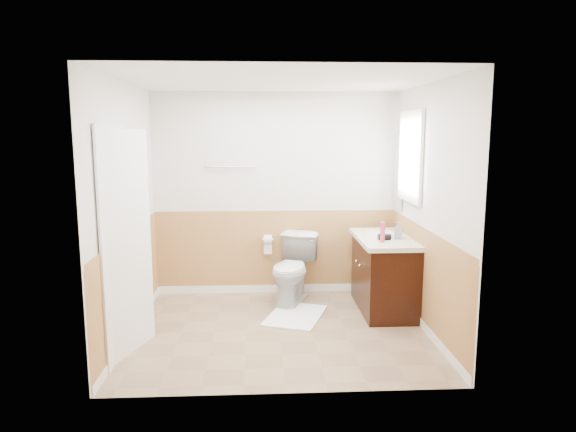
{
  "coord_description": "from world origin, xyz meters",
  "views": [
    {
      "loc": [
        -0.18,
        -5.03,
        2.01
      ],
      "look_at": [
        0.1,
        0.25,
        1.15
      ],
      "focal_mm": 32.07,
      "sensor_mm": 36.0,
      "label": 1
    }
  ],
  "objects": [
    {
      "name": "soap_dispenser",
      "position": [
        1.33,
        0.47,
        0.94
      ],
      "size": [
        0.11,
        0.11,
        0.18
      ],
      "primitive_type": "imported",
      "rotation": [
        0.0,
        0.0,
        -0.32
      ],
      "color": "gray",
      "rests_on": "countertop"
    },
    {
      "name": "mirror_panel",
      "position": [
        1.48,
        1.1,
        1.55
      ],
      "size": [
        0.02,
        0.35,
        0.9
      ],
      "primitive_type": "cube",
      "color": "silver",
      "rests_on": "wall_right"
    },
    {
      "name": "tp_sheet",
      "position": [
        -0.1,
        1.23,
        0.59
      ],
      "size": [
        0.1,
        0.01,
        0.16
      ],
      "primitive_type": "cube",
      "color": "white",
      "rests_on": "tp_roll"
    },
    {
      "name": "hair_dryer_handle",
      "position": [
        1.13,
        0.47,
        0.86
      ],
      "size": [
        0.03,
        0.03,
        0.07
      ],
      "primitive_type": "cylinder",
      "color": "black",
      "rests_on": "countertop"
    },
    {
      "name": "countertop",
      "position": [
        1.2,
        0.57,
        0.83
      ],
      "size": [
        0.6,
        1.15,
        0.05
      ],
      "primitive_type": "cube",
      "color": "white",
      "rests_on": "vanity_cabinet"
    },
    {
      "name": "door",
      "position": [
        -1.4,
        -0.45,
        1.02
      ],
      "size": [
        0.29,
        0.78,
        2.04
      ],
      "primitive_type": "cube",
      "rotation": [
        0.0,
        0.0,
        -0.31
      ],
      "color": "white",
      "rests_on": "wall_left"
    },
    {
      "name": "faucet",
      "position": [
        1.39,
        0.72,
        0.92
      ],
      "size": [
        0.02,
        0.02,
        0.14
      ],
      "primitive_type": "cylinder",
      "color": "silver",
      "rests_on": "countertop"
    },
    {
      "name": "wainscot_back",
      "position": [
        0.0,
        1.29,
        0.5
      ],
      "size": [
        3.0,
        0.0,
        3.0
      ],
      "primitive_type": "plane",
      "rotation": [
        1.57,
        0.0,
        0.0
      ],
      "color": "tan",
      "rests_on": "floor"
    },
    {
      "name": "lotion_bottle",
      "position": [
        1.11,
        0.29,
        0.96
      ],
      "size": [
        0.05,
        0.05,
        0.22
      ],
      "primitive_type": "cylinder",
      "color": "#C43253",
      "rests_on": "countertop"
    },
    {
      "name": "wall_back",
      "position": [
        0.0,
        1.3,
        1.25
      ],
      "size": [
        3.0,
        0.0,
        3.0
      ],
      "primitive_type": "plane",
      "rotation": [
        1.57,
        0.0,
        0.0
      ],
      "color": "silver",
      "rests_on": "floor"
    },
    {
      "name": "door_frame",
      "position": [
        -1.48,
        -0.45,
        1.03
      ],
      "size": [
        0.02,
        0.92,
        2.1
      ],
      "primitive_type": "cube",
      "color": "white",
      "rests_on": "wall_left"
    },
    {
      "name": "wall_right",
      "position": [
        1.5,
        0.0,
        1.25
      ],
      "size": [
        0.0,
        3.0,
        3.0
      ],
      "primitive_type": "plane",
      "rotation": [
        1.57,
        0.0,
        -1.57
      ],
      "color": "silver",
      "rests_on": "floor"
    },
    {
      "name": "window_glass",
      "position": [
        1.49,
        0.59,
        1.75
      ],
      "size": [
        0.01,
        0.7,
        0.9
      ],
      "primitive_type": "cube",
      "color": "white",
      "rests_on": "wall_right"
    },
    {
      "name": "door_knob",
      "position": [
        -1.34,
        -0.12,
        0.95
      ],
      "size": [
        0.06,
        0.06,
        0.06
      ],
      "primitive_type": "sphere",
      "color": "silver",
      "rests_on": "door"
    },
    {
      "name": "bath_mat",
      "position": [
        0.19,
        0.39,
        0.01
      ],
      "size": [
        0.79,
        0.94,
        0.02
      ],
      "primitive_type": "cube",
      "rotation": [
        0.0,
        0.0,
        -0.35
      ],
      "color": "white",
      "rests_on": "floor"
    },
    {
      "name": "towel_bar",
      "position": [
        -0.55,
        1.25,
        1.6
      ],
      "size": [
        0.62,
        0.02,
        0.02
      ],
      "primitive_type": "cylinder",
      "rotation": [
        0.0,
        1.57,
        0.0
      ],
      "color": "silver",
      "rests_on": "wall_back"
    },
    {
      "name": "hair_dryer_body",
      "position": [
        1.16,
        0.41,
        0.89
      ],
      "size": [
        0.14,
        0.07,
        0.07
      ],
      "primitive_type": "cylinder",
      "rotation": [
        0.0,
        1.57,
        0.0
      ],
      "color": "black",
      "rests_on": "countertop"
    },
    {
      "name": "toilet",
      "position": [
        0.19,
        0.88,
        0.4
      ],
      "size": [
        0.69,
        0.9,
        0.81
      ],
      "primitive_type": "imported",
      "rotation": [
        0.0,
        0.0,
        -0.35
      ],
      "color": "silver",
      "rests_on": "floor"
    },
    {
      "name": "wainscot_left",
      "position": [
        -1.49,
        0.0,
        0.5
      ],
      "size": [
        0.0,
        2.6,
        2.6
      ],
      "primitive_type": "plane",
      "rotation": [
        1.57,
        0.0,
        1.57
      ],
      "color": "tan",
      "rests_on": "floor"
    },
    {
      "name": "wall_front",
      "position": [
        0.0,
        -1.3,
        1.25
      ],
      "size": [
        3.0,
        0.0,
        3.0
      ],
      "primitive_type": "plane",
      "rotation": [
        -1.57,
        0.0,
        0.0
      ],
      "color": "silver",
      "rests_on": "floor"
    },
    {
      "name": "sink_basin",
      "position": [
        1.21,
        0.72,
        0.86
      ],
      "size": [
        0.36,
        0.36,
        0.02
      ],
      "primitive_type": "cylinder",
      "color": "white",
      "rests_on": "countertop"
    },
    {
      "name": "vanity_cabinet",
      "position": [
        1.21,
        0.57,
        0.4
      ],
      "size": [
        0.55,
        1.1,
        0.8
      ],
      "primitive_type": "cube",
      "color": "black",
      "rests_on": "floor"
    },
    {
      "name": "window_frame",
      "position": [
        1.47,
        0.59,
        1.75
      ],
      "size": [
        0.04,
        0.8,
        1.0
      ],
      "primitive_type": "cube",
      "color": "white",
      "rests_on": "wall_right"
    },
    {
      "name": "floor",
      "position": [
        0.0,
        0.0,
        0.0
      ],
      "size": [
        3.0,
        3.0,
        0.0
      ],
      "primitive_type": "plane",
      "color": "#8C7051",
      "rests_on": "ground"
    },
    {
      "name": "wainscot_right",
      "position": [
        1.49,
        0.0,
        0.5
      ],
      "size": [
        0.0,
        2.6,
        2.6
      ],
      "primitive_type": "plane",
      "rotation": [
        1.57,
        0.0,
        -1.57
      ],
      "color": "tan",
      "rests_on": "floor"
    },
    {
      "name": "wall_left",
      "position": [
        -1.5,
        0.0,
        1.25
      ],
      "size": [
        0.0,
        3.0,
        3.0
      ],
      "primitive_type": "plane",
      "rotation": [
        1.57,
        0.0,
        1.57
      ],
      "color": "silver",
      "rests_on": "floor"
    },
    {
      "name": "tp_holder_bar",
      "position": [
        -0.1,
        1.23,
        0.7
      ],
      "size": [
        0.14,
        0.02,
        0.02
      ],
      "primitive_type": "cylinder",
      "rotation": [
        0.0,
        1.57,
        0.0
      ],
      "color": "silver",
      "rests_on": "wall_back"
    },
    {
      "name": "vanity_knob_left",
      "position": [
        0.91,
        0.47,
        0.55
      ],
      "size": [
        0.03,
        0.03,
        0.03
      ],
      "primitive_type": "sphere",
      "color": "silver",
      "rests_on": "vanity_cabinet"
    },
    {
      "name": "tp_roll",
      "position": [
        -0.1,
        1.23,
        0.7
      ],
      "size": [
        0.1,
        0.11,
        0.11
      ],
      "primitive_type": "cylinder",
      "rotation": [
        0.0,
        1.57,
        0.0
      ],
      "color": "white",
      "rests_on": "tp_holder_bar"
    },
    {
      "name": "wainscot_front",
      "position": [
        0.0,
        -1.29,
        0.5
      ],
      "size": [
        3.0,
        0.0,
        3.0
      ],
      "primitive_type": "plane",
      "rotation": [
        -1.57,
        0.0,
        0.0
      ],
      "color": "tan",
      "rests_on": "floor"
    },
    {
      "name": "ceiling",
      "position": [
        0.0,
        0.0,
        2.5
      ],
      "size": [
        3.0,
        3.0,
        0.0
      ],
      "primitive_type": "plane",
      "rotation": [
        3.14,
        0.0,
        0.0
      ],
      "color": "white",
      "rests_on": "floor"
    },
    {
      "name": "vanity_knob_right",
      "position": [
        0.91,
        0.67,
        0.55
      ],
      "size": [
        0.03,
        0.03,
        0.03
      ],
      "primitive_type": "sphere",
      "color": "silver",
      "rests_on": "vanity_cabinet"
    }
  ]
}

